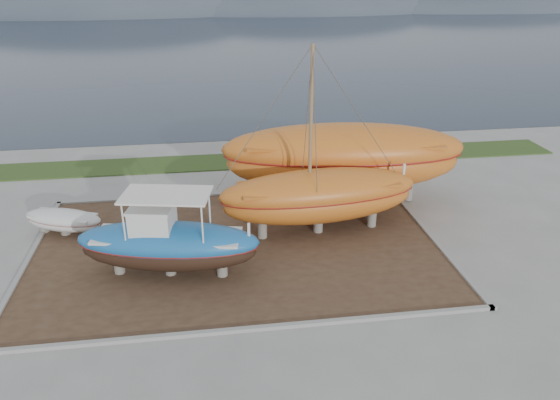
{
  "coord_description": "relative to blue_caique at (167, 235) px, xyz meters",
  "views": [
    {
      "loc": [
        -1.2,
        -17.85,
        12.08
      ],
      "look_at": [
        1.96,
        4.0,
        2.27
      ],
      "focal_mm": 35.0,
      "sensor_mm": 36.0,
      "label": 1
    }
  ],
  "objects": [
    {
      "name": "mountain_ridge",
      "position": [
        2.91,
        122.9,
        -1.86
      ],
      "size": [
        200.0,
        36.0,
        20.0
      ],
      "primitive_type": null,
      "color": "#333D49",
      "rests_on": "ground"
    },
    {
      "name": "ground",
      "position": [
        2.91,
        -2.1,
        -1.86
      ],
      "size": [
        140.0,
        140.0,
        0.0
      ],
      "primitive_type": "plane",
      "color": "gray",
      "rests_on": "ground"
    },
    {
      "name": "curb_frame",
      "position": [
        2.91,
        1.9,
        -1.79
      ],
      "size": [
        18.6,
        12.6,
        0.15
      ],
      "primitive_type": null,
      "color": "gray",
      "rests_on": "ground"
    },
    {
      "name": "orange_sailboat",
      "position": [
        6.85,
        2.9,
        2.59
      ],
      "size": [
        9.63,
        3.52,
        8.78
      ],
      "primitive_type": null,
      "rotation": [
        0.0,
        0.0,
        0.08
      ],
      "color": "#B95F1C",
      "rests_on": "dirt_patch"
    },
    {
      "name": "orange_bare_hull",
      "position": [
        8.82,
        6.24,
        0.28
      ],
      "size": [
        12.99,
        5.03,
        4.15
      ],
      "primitive_type": null,
      "rotation": [
        0.0,
        0.0,
        -0.1
      ],
      "color": "#B95F1C",
      "rests_on": "dirt_patch"
    },
    {
      "name": "grass_strip",
      "position": [
        2.91,
        13.4,
        -1.82
      ],
      "size": [
        44.0,
        3.0,
        0.08
      ],
      "primitive_type": "cube",
      "color": "#284219",
      "rests_on": "ground"
    },
    {
      "name": "dirt_patch",
      "position": [
        2.91,
        1.9,
        -1.83
      ],
      "size": [
        18.0,
        12.0,
        0.06
      ],
      "primitive_type": "cube",
      "color": "#422D1E",
      "rests_on": "ground"
    },
    {
      "name": "blue_caique",
      "position": [
        0.0,
        0.0,
        0.0
      ],
      "size": [
        7.78,
        3.74,
        3.6
      ],
      "primitive_type": null,
      "rotation": [
        0.0,
        0.0,
        -0.19
      ],
      "color": "#1A62A6",
      "rests_on": "dirt_patch"
    },
    {
      "name": "sea",
      "position": [
        2.91,
        67.9,
        -1.86
      ],
      "size": [
        260.0,
        100.0,
        0.04
      ],
      "primitive_type": null,
      "color": "#1B2837",
      "rests_on": "ground"
    },
    {
      "name": "white_dinghy",
      "position": [
        -5.1,
        4.36,
        -1.22
      ],
      "size": [
        4.16,
        2.8,
        1.17
      ],
      "primitive_type": null,
      "rotation": [
        0.0,
        0.0,
        -0.38
      ],
      "color": "silver",
      "rests_on": "dirt_patch"
    }
  ]
}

